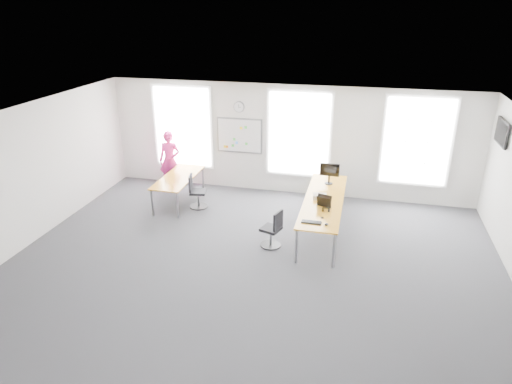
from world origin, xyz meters
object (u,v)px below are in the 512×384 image
(desk_left, at_px, (178,179))
(person, at_px, (170,160))
(headphones, at_px, (326,210))
(chair_left, at_px, (196,193))
(monitor, at_px, (329,172))
(desk_right, at_px, (324,201))
(keyboard, at_px, (311,222))
(chair_right, at_px, (273,231))

(desk_left, height_order, person, person)
(desk_left, distance_m, headphones, 4.23)
(chair_left, height_order, person, person)
(headphones, bearing_deg, monitor, 90.87)
(desk_right, bearing_deg, chair_left, 170.52)
(desk_right, relative_size, keyboard, 7.99)
(chair_left, bearing_deg, desk_left, 58.69)
(chair_right, height_order, chair_left, chair_left)
(chair_left, bearing_deg, headphones, -121.74)
(desk_left, xyz_separation_m, keyboard, (3.75, -2.02, 0.15))
(desk_right, xyz_separation_m, monitor, (0.02, 0.97, 0.37))
(desk_left, height_order, monitor, monitor)
(chair_right, height_order, keyboard, chair_right)
(monitor, bearing_deg, desk_right, -88.24)
(headphones, bearing_deg, desk_left, 158.40)
(keyboard, bearing_deg, chair_left, 152.94)
(chair_left, xyz_separation_m, person, (-1.17, 1.09, 0.45))
(headphones, height_order, monitor, monitor)
(person, height_order, headphones, person)
(desk_right, relative_size, headphones, 19.86)
(desk_left, relative_size, chair_left, 2.24)
(keyboard, xyz_separation_m, monitor, (0.15, 2.24, 0.31))
(headphones, bearing_deg, person, 151.31)
(person, bearing_deg, keyboard, -38.59)
(person, relative_size, headphones, 10.08)
(keyboard, bearing_deg, monitor, 88.97)
(desk_left, xyz_separation_m, headphones, (3.98, -1.42, 0.18))
(desk_left, relative_size, chair_right, 2.33)
(desk_right, height_order, monitor, monitor)
(headphones, relative_size, monitor, 0.31)
(monitor, bearing_deg, person, 174.53)
(chair_left, relative_size, headphones, 5.35)
(person, xyz_separation_m, keyboard, (4.37, -2.92, -0.02))
(desk_right, xyz_separation_m, chair_left, (-3.32, 0.56, -0.36))
(chair_right, relative_size, chair_left, 0.96)
(desk_right, distance_m, desk_left, 3.95)
(chair_right, xyz_separation_m, monitor, (1.00, 1.98, 0.75))
(desk_right, distance_m, chair_right, 1.46)
(desk_right, distance_m, monitor, 1.04)
(desk_right, bearing_deg, desk_left, 169.08)
(chair_right, xyz_separation_m, keyboard, (0.85, -0.26, 0.43))
(desk_left, relative_size, person, 1.19)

